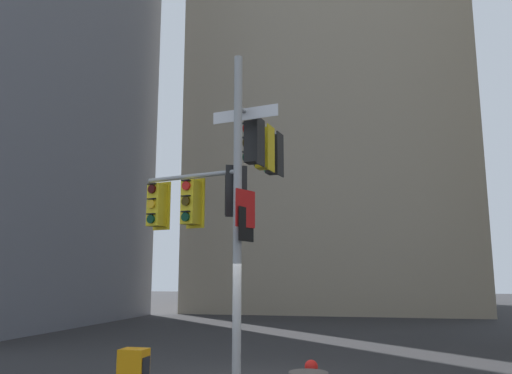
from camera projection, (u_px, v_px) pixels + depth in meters
signal_pole_assembly at (232, 183)px, 11.70m from camera, size 3.22×2.84×7.13m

